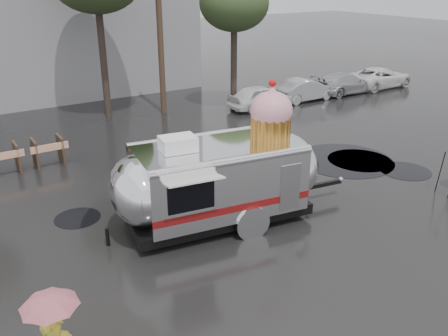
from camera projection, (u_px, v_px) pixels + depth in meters
ground at (327, 260)px, 11.46m from camera, size 120.00×120.00×0.00m
puddles at (341, 165)px, 17.14m from camera, size 12.23×4.59×0.01m
utility_pole at (159, 15)px, 21.84m from camera, size 1.60×0.28×9.00m
tree_right at (234, 4)px, 22.65m from camera, size 3.36×3.36×6.42m
barricade_row at (3, 159)px, 16.23m from camera, size 4.30×0.80×1.00m
parked_cars at (330, 84)px, 26.41m from camera, size 13.20×1.90×1.50m
airstream_trailer at (221, 176)px, 12.72m from camera, size 7.24×3.10×3.93m
umbrella_pink at (51, 313)px, 6.79m from camera, size 1.04×1.04×2.26m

